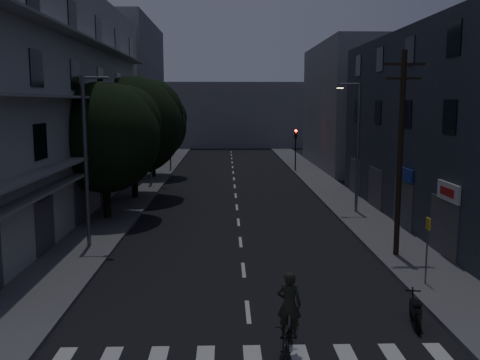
{
  "coord_description": "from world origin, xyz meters",
  "views": [
    {
      "loc": [
        -0.71,
        -15.0,
        6.92
      ],
      "look_at": [
        0.0,
        12.0,
        3.0
      ],
      "focal_mm": 40.0,
      "sensor_mm": 36.0,
      "label": 1
    }
  ],
  "objects_px": {
    "motorcycle": "(415,313)",
    "cyclist": "(289,326)",
    "utility_pole": "(400,150)",
    "bus_stop_sign": "(427,238)"
  },
  "relations": [
    {
      "from": "utility_pole",
      "to": "motorcycle",
      "type": "bearing_deg",
      "value": -103.31
    },
    {
      "from": "utility_pole",
      "to": "cyclist",
      "type": "height_order",
      "value": "utility_pole"
    },
    {
      "from": "utility_pole",
      "to": "cyclist",
      "type": "xyz_separation_m",
      "value": [
        -5.91,
        -9.1,
        -4.08
      ]
    },
    {
      "from": "motorcycle",
      "to": "cyclist",
      "type": "xyz_separation_m",
      "value": [
        -4.16,
        -1.73,
        0.36
      ]
    },
    {
      "from": "bus_stop_sign",
      "to": "cyclist",
      "type": "relative_size",
      "value": 1.07
    },
    {
      "from": "utility_pole",
      "to": "motorcycle",
      "type": "height_order",
      "value": "utility_pole"
    },
    {
      "from": "bus_stop_sign",
      "to": "cyclist",
      "type": "height_order",
      "value": "bus_stop_sign"
    },
    {
      "from": "motorcycle",
      "to": "bus_stop_sign",
      "type": "bearing_deg",
      "value": 75.09
    },
    {
      "from": "utility_pole",
      "to": "motorcycle",
      "type": "relative_size",
      "value": 5.33
    },
    {
      "from": "bus_stop_sign",
      "to": "utility_pole",
      "type": "bearing_deg",
      "value": 88.33
    }
  ]
}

